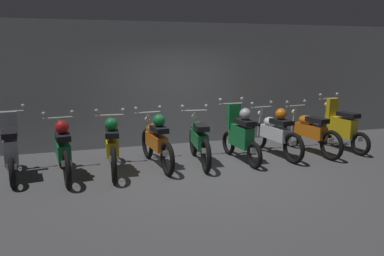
# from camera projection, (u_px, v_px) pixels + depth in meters

# --- Properties ---
(ground_plane) EXTENTS (80.00, 80.00, 0.00)m
(ground_plane) POSITION_uv_depth(u_px,v_px,m) (207.00, 170.00, 7.38)
(ground_plane) COLOR #4C4C4F
(back_wall) EXTENTS (16.00, 0.30, 2.96)m
(back_wall) POSITION_uv_depth(u_px,v_px,m) (175.00, 84.00, 9.37)
(back_wall) COLOR gray
(back_wall) RESTS_ON ground
(motorbike_slot_0) EXTENTS (0.59, 1.68, 1.29)m
(motorbike_slot_0) POSITION_uv_depth(u_px,v_px,m) (11.00, 149.00, 6.82)
(motorbike_slot_0) COLOR black
(motorbike_slot_0) RESTS_ON ground
(motorbike_slot_1) EXTENTS (0.59, 1.95, 1.15)m
(motorbike_slot_1) POSITION_uv_depth(u_px,v_px,m) (63.00, 149.00, 6.87)
(motorbike_slot_1) COLOR black
(motorbike_slot_1) RESTS_ON ground
(motorbike_slot_2) EXTENTS (0.59, 1.95, 1.15)m
(motorbike_slot_2) POSITION_uv_depth(u_px,v_px,m) (112.00, 145.00, 7.15)
(motorbike_slot_2) COLOR black
(motorbike_slot_2) RESTS_ON ground
(motorbike_slot_3) EXTENTS (0.59, 1.95, 1.15)m
(motorbike_slot_3) POSITION_uv_depth(u_px,v_px,m) (156.00, 140.00, 7.52)
(motorbike_slot_3) COLOR black
(motorbike_slot_3) RESTS_ON ground
(motorbike_slot_4) EXTENTS (0.59, 1.95, 1.15)m
(motorbike_slot_4) POSITION_uv_depth(u_px,v_px,m) (199.00, 140.00, 7.76)
(motorbike_slot_4) COLOR black
(motorbike_slot_4) RESTS_ON ground
(motorbike_slot_5) EXTENTS (0.59, 1.68, 1.29)m
(motorbike_slot_5) POSITION_uv_depth(u_px,v_px,m) (240.00, 134.00, 7.90)
(motorbike_slot_5) COLOR black
(motorbike_slot_5) RESTS_ON ground
(motorbike_slot_6) EXTENTS (0.59, 1.95, 1.15)m
(motorbike_slot_6) POSITION_uv_depth(u_px,v_px,m) (275.00, 132.00, 8.30)
(motorbike_slot_6) COLOR black
(motorbike_slot_6) RESTS_ON ground
(motorbike_slot_7) EXTENTS (0.59, 1.95, 1.15)m
(motorbike_slot_7) POSITION_uv_depth(u_px,v_px,m) (310.00, 132.00, 8.54)
(motorbike_slot_7) COLOR black
(motorbike_slot_7) RESTS_ON ground
(motorbike_slot_8) EXTENTS (0.59, 1.68, 1.29)m
(motorbike_slot_8) POSITION_uv_depth(u_px,v_px,m) (340.00, 127.00, 8.86)
(motorbike_slot_8) COLOR black
(motorbike_slot_8) RESTS_ON ground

